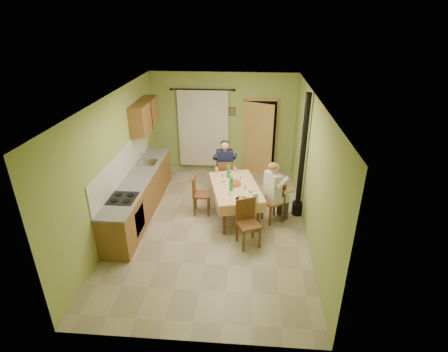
# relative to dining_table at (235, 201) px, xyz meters

# --- Properties ---
(floor) EXTENTS (4.00, 6.00, 0.01)m
(floor) POSITION_rel_dining_table_xyz_m (-0.48, -0.43, -0.38)
(floor) COLOR tan
(floor) RESTS_ON ground
(room_shell) EXTENTS (4.04, 6.04, 2.82)m
(room_shell) POSITION_rel_dining_table_xyz_m (-0.48, -0.43, 1.44)
(room_shell) COLOR #9EB55D
(room_shell) RESTS_ON ground
(kitchen_run) EXTENTS (0.64, 3.64, 1.56)m
(kitchen_run) POSITION_rel_dining_table_xyz_m (-2.18, -0.03, 0.10)
(kitchen_run) COLOR brown
(kitchen_run) RESTS_ON ground
(upper_cabinets) EXTENTS (0.35, 1.40, 0.70)m
(upper_cabinets) POSITION_rel_dining_table_xyz_m (-2.30, 1.27, 1.57)
(upper_cabinets) COLOR brown
(upper_cabinets) RESTS_ON room_shell
(curtain) EXTENTS (1.70, 0.07, 2.22)m
(curtain) POSITION_rel_dining_table_xyz_m (-1.03, 2.47, 0.88)
(curtain) COLOR black
(curtain) RESTS_ON ground
(doorway) EXTENTS (0.96, 0.41, 2.15)m
(doorway) POSITION_rel_dining_table_xyz_m (0.55, 2.46, 0.67)
(doorway) COLOR black
(doorway) RESTS_ON ground
(dining_table) EXTENTS (1.35, 1.83, 0.76)m
(dining_table) POSITION_rel_dining_table_xyz_m (0.00, 0.00, 0.00)
(dining_table) COLOR #E3B77A
(dining_table) RESTS_ON ground
(tableware) EXTENTS (0.90, 1.57, 0.33)m
(tableware) POSITION_rel_dining_table_xyz_m (0.04, -0.09, 0.44)
(tableware) COLOR white
(tableware) RESTS_ON dining_table
(chair_far) EXTENTS (0.45, 0.45, 0.95)m
(chair_far) POSITION_rel_dining_table_xyz_m (-0.31, 1.02, -0.09)
(chair_far) COLOR brown
(chair_far) RESTS_ON ground
(chair_near) EXTENTS (0.54, 0.54, 0.96)m
(chair_near) POSITION_rel_dining_table_xyz_m (0.31, -1.07, -0.09)
(chair_near) COLOR brown
(chair_near) RESTS_ON ground
(chair_right) EXTENTS (0.52, 0.52, 0.94)m
(chair_right) POSITION_rel_dining_table_xyz_m (0.85, -0.14, -0.09)
(chair_right) COLOR brown
(chair_right) RESTS_ON ground
(chair_left) EXTENTS (0.39, 0.39, 0.93)m
(chair_left) POSITION_rel_dining_table_xyz_m (-0.78, 0.06, -0.09)
(chair_left) COLOR brown
(chair_left) RESTS_ON ground
(man_far) EXTENTS (0.62, 0.53, 1.39)m
(man_far) POSITION_rel_dining_table_xyz_m (-0.31, 1.03, 0.50)
(man_far) COLOR #141938
(man_far) RESTS_ON chair_far
(man_right) EXTENTS (0.63, 0.65, 1.39)m
(man_right) POSITION_rel_dining_table_xyz_m (0.84, -0.15, 0.50)
(man_right) COLOR beige
(man_right) RESTS_ON chair_right
(stove_flue) EXTENTS (0.24, 0.24, 2.80)m
(stove_flue) POSITION_rel_dining_table_xyz_m (1.42, 0.17, 0.64)
(stove_flue) COLOR black
(stove_flue) RESTS_ON ground
(picture_back) EXTENTS (0.19, 0.03, 0.23)m
(picture_back) POSITION_rel_dining_table_xyz_m (-0.23, 2.54, 1.37)
(picture_back) COLOR black
(picture_back) RESTS_ON room_shell
(picture_right) EXTENTS (0.03, 0.31, 0.21)m
(picture_right) POSITION_rel_dining_table_xyz_m (1.49, 0.77, 1.47)
(picture_right) COLOR brown
(picture_right) RESTS_ON room_shell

